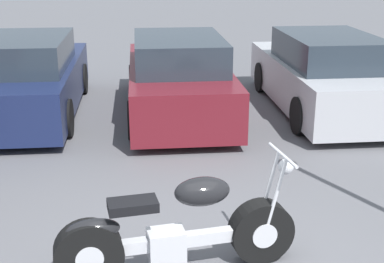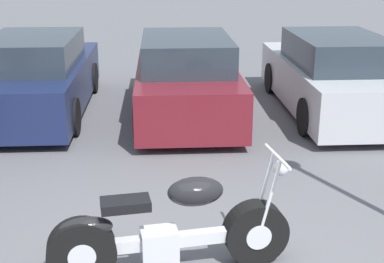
# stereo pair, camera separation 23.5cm
# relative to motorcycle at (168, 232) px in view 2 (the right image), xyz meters

# --- Properties ---
(motorcycle) EXTENTS (2.27, 0.72, 1.10)m
(motorcycle) POSITION_rel_motorcycle_xyz_m (0.00, 0.00, 0.00)
(motorcycle) COLOR black
(motorcycle) RESTS_ON ground_plane
(parked_car_navy) EXTENTS (1.81, 4.52, 1.46)m
(parked_car_navy) POSITION_rel_motorcycle_xyz_m (-2.29, 5.38, 0.26)
(parked_car_navy) COLOR #19234C
(parked_car_navy) RESTS_ON ground_plane
(parked_car_maroon) EXTENTS (1.81, 4.52, 1.46)m
(parked_car_maroon) POSITION_rel_motorcycle_xyz_m (0.43, 5.15, 0.26)
(parked_car_maroon) COLOR maroon
(parked_car_maroon) RESTS_ON ground_plane
(parked_car_silver) EXTENTS (1.81, 4.52, 1.46)m
(parked_car_silver) POSITION_rel_motorcycle_xyz_m (3.14, 5.13, 0.26)
(parked_car_silver) COLOR #BCBCC1
(parked_car_silver) RESTS_ON ground_plane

